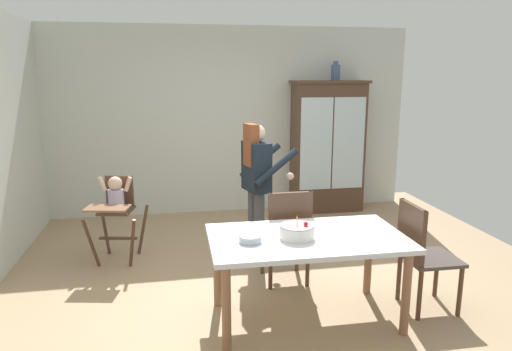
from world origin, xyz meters
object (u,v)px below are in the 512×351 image
serving_bowl (250,239)px  dining_chair_far_side (287,230)px  ceramic_vase (336,72)px  dining_table (307,246)px  dining_chair_right_end (421,249)px  adult_person (257,177)px  china_cabinet (327,146)px  birthday_cake (297,231)px  high_chair_with_toddler (116,203)px

serving_bowl → dining_chair_far_side: bearing=56.0°
ceramic_vase → dining_table: ceramic_vase is taller
dining_chair_right_end → ceramic_vase: bearing=-4.6°
serving_bowl → dining_chair_far_side: 0.90m
dining_chair_far_side → adult_person: bearing=-71.8°
china_cabinet → adult_person: bearing=-127.9°
birthday_cake → dining_chair_right_end: dining_chair_right_end is taller
adult_person → dining_chair_right_end: 1.79m
ceramic_vase → dining_chair_right_end: bearing=-95.3°
birthday_cake → serving_bowl: (-0.38, -0.02, -0.03)m
high_chair_with_toddler → dining_chair_far_side: 1.93m
serving_bowl → dining_chair_far_side: dining_chair_far_side is taller
adult_person → birthday_cake: adult_person is taller
adult_person → birthday_cake: 1.29m
adult_person → dining_chair_far_side: adult_person is taller
serving_bowl → ceramic_vase: bearing=60.2°
china_cabinet → birthday_cake: china_cabinet is taller
china_cabinet → dining_chair_right_end: size_ratio=2.02×
adult_person → dining_table: (0.19, -1.24, -0.32)m
ceramic_vase → serving_bowl: 3.81m
adult_person → birthday_cake: size_ratio=5.47×
high_chair_with_toddler → dining_chair_right_end: (2.70, -1.61, -0.10)m
dining_table → dining_chair_right_end: size_ratio=1.67×
china_cabinet → dining_chair_far_side: (-1.21, -2.38, -0.42)m
birthday_cake → dining_chair_far_side: dining_chair_far_side is taller
china_cabinet → dining_chair_right_end: china_cabinet is taller
adult_person → dining_chair_far_side: (0.20, -0.57, -0.41)m
birthday_cake → dining_chair_far_side: 0.75m
high_chair_with_toddler → birthday_cake: high_chair_with_toddler is taller
china_cabinet → serving_bowl: (-1.70, -3.10, -0.21)m
china_cabinet → serving_bowl: 3.54m
ceramic_vase → dining_table: (-1.30, -3.06, -1.40)m
dining_table → high_chair_with_toddler: bearing=136.3°
china_cabinet → dining_chair_right_end: 3.10m
dining_chair_far_side → dining_chair_right_end: (1.01, -0.68, 0.00)m
serving_bowl → dining_chair_far_side: (0.49, 0.72, -0.21)m
high_chair_with_toddler → dining_chair_far_side: (1.69, -0.93, -0.10)m
adult_person → dining_chair_right_end: size_ratio=1.59×
ceramic_vase → dining_chair_right_end: 3.42m
china_cabinet → dining_table: 3.30m
high_chair_with_toddler → dining_table: 2.32m
adult_person → birthday_cake: bearing=170.7°
china_cabinet → birthday_cake: size_ratio=6.91×
ceramic_vase → adult_person: ceramic_vase is taller
ceramic_vase → birthday_cake: bearing=-114.4°
ceramic_vase → adult_person: 2.59m
china_cabinet → dining_table: bearing=-111.7°
china_cabinet → dining_chair_right_end: bearing=-93.7°
birthday_cake → dining_chair_right_end: size_ratio=0.29×
ceramic_vase → dining_chair_far_side: (-1.29, -2.38, -1.50)m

